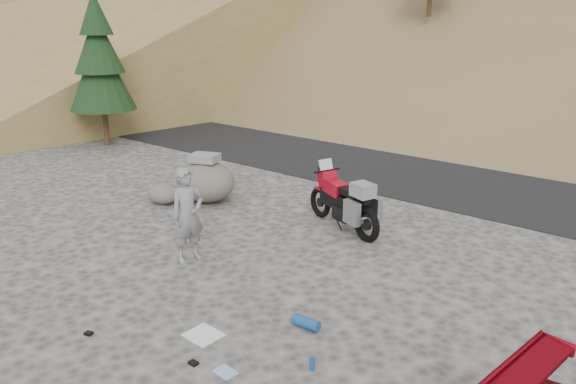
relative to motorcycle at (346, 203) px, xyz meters
The scene contains 13 objects.
ground 3.10m from the motorcycle, 85.31° to the right, with size 140.00×140.00×0.00m, color #3E3C3A.
road 6.00m from the motorcycle, 87.61° to the left, with size 120.00×7.00×0.05m, color black.
conifer_verge 11.09m from the motorcycle, behind, with size 2.20×2.20×5.04m.
motorcycle is the anchor object (origin of this frame).
man 3.39m from the motorcycle, 114.52° to the right, with size 0.64×0.42×1.75m, color gray.
boulder 3.71m from the motorcycle, behind, with size 1.69×1.50×1.16m.
small_rock 4.51m from the motorcycle, 163.63° to the right, with size 0.92×0.86×0.48m.
gear_white_cloth 4.72m from the motorcycle, 81.41° to the right, with size 0.48×0.43×0.02m, color white.
gear_blue_mat 3.97m from the motorcycle, 64.48° to the right, with size 0.17×0.17×0.42m, color #17478C.
gear_bottle 4.93m from the motorcycle, 61.14° to the right, with size 0.07×0.07×0.19m, color #17478C.
gear_glove_a 5.32m from the motorcycle, 77.94° to the right, with size 0.12×0.09×0.04m, color black.
gear_glove_b 5.70m from the motorcycle, 95.82° to the right, with size 0.11×0.08×0.04m, color black.
gear_blue_cloth 5.30m from the motorcycle, 72.88° to the right, with size 0.29×0.21×0.01m, color #92ABE1.
Camera 1 is at (5.74, -6.19, 4.34)m, focal length 35.00 mm.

